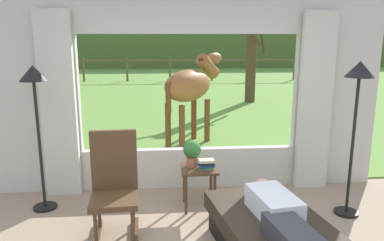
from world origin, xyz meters
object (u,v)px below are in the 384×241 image
Objects in this scene: horse at (191,86)px; side_table at (199,175)px; potted_plant at (192,152)px; book_stack at (206,164)px; floor_lamp_left at (35,95)px; floor_lamp_right at (358,92)px; rocking_chair at (115,186)px; reclining_person at (280,215)px; pasture_tree at (252,53)px.

side_table is at bearing -52.78° from horse.
potted_plant is 1.58× the size of book_stack.
floor_lamp_left is 3.66m from floor_lamp_right.
potted_plant is 0.18× the size of floor_lamp_left.
side_table is at bearing 27.73° from rocking_chair.
floor_lamp_left is (-1.98, 0.18, 0.83)m from book_stack.
rocking_chair is (-1.54, 0.72, 0.02)m from reclining_person.
floor_lamp_right is at bearing -94.69° from pasture_tree.
horse reaches higher than rocking_chair.
horse is (-0.49, 4.05, 0.63)m from reclining_person.
side_table is at bearing 105.16° from reclining_person.
floor_lamp_left is 3.32m from horse.
horse is at bearing 69.06° from rocking_chair.
floor_lamp_right is at bearing -8.45° from book_stack.
rocking_chair is 0.62× the size of floor_lamp_right.
rocking_chair is 0.34× the size of pasture_tree.
pasture_tree is at bearing 59.59° from floor_lamp_left.
pasture_tree is at bearing 63.93° from rocking_chair.
potted_plant reaches higher than book_stack.
pasture_tree is at bearing 71.51° from potted_plant.
rocking_chair is at bearing -67.99° from horse.
side_table is 2.86m from horse.
pasture_tree is (2.26, 4.62, 0.42)m from horse.
floor_lamp_right reaches higher than book_stack.
pasture_tree reaches higher than rocking_chair.
floor_lamp_left is at bearing -120.41° from pasture_tree.
book_stack is 2.15m from floor_lamp_left.
rocking_chair is 1.08m from potted_plant.
book_stack is at bearing -34.34° from side_table.
pasture_tree is at bearing 103.39° from horse.
book_stack is 0.11× the size of floor_lamp_right.
floor_lamp_right is (1.82, -0.36, 0.76)m from potted_plant.
rocking_chair is 1.46m from floor_lamp_left.
floor_lamp_right is 1.04× the size of horse.
floor_lamp_right is at bearing -6.77° from floor_lamp_left.
horse is (-1.63, 3.07, -0.30)m from floor_lamp_right.
side_table is 0.30× the size of floor_lamp_left.
pasture_tree is (2.37, 7.39, 1.15)m from side_table.
floor_lamp_left is 1.01× the size of horse.
horse is at bearing 86.03° from potted_plant.
rocking_chair is 0.65× the size of horse.
reclining_person is 4.13m from horse.
book_stack is at bearing -51.04° from horse.
potted_plant is 0.18× the size of floor_lamp_right.
horse is (2.00, 2.64, -0.26)m from floor_lamp_left.
floor_lamp_right reaches higher than side_table.
reclining_person is at bearing -29.64° from floor_lamp_left.
horse is at bearing 118.01° from floor_lamp_right.
floor_lamp_left is (-1.81, 0.07, 0.71)m from potted_plant.
pasture_tree is (0.63, 7.69, 0.12)m from floor_lamp_right.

